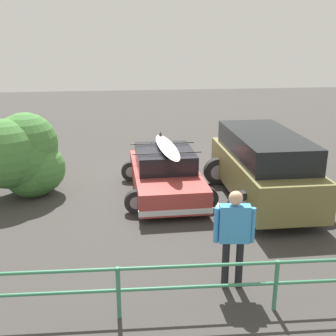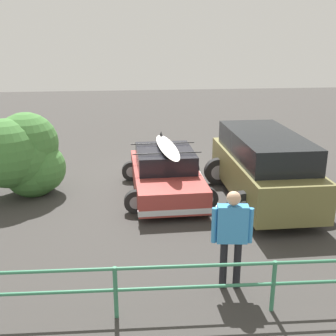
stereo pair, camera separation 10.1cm
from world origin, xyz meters
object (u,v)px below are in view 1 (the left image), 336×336
at_px(person_bystander, 234,231).
at_px(sedan_car, 165,173).
at_px(bush_near_left, 22,157).
at_px(suv_car, 263,166).

bearing_deg(person_bystander, sedan_car, -82.10).
bearing_deg(sedan_car, bush_near_left, -4.65).
bearing_deg(sedan_car, person_bystander, 97.90).
distance_m(suv_car, bush_near_left, 6.53).
xyz_separation_m(sedan_car, person_bystander, (-0.66, 4.73, 0.50)).
xyz_separation_m(person_bystander, bush_near_left, (4.55, -5.04, 0.02)).
distance_m(person_bystander, bush_near_left, 6.79).
bearing_deg(person_bystander, bush_near_left, -47.94).
height_order(person_bystander, bush_near_left, bush_near_left).
height_order(sedan_car, bush_near_left, bush_near_left).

